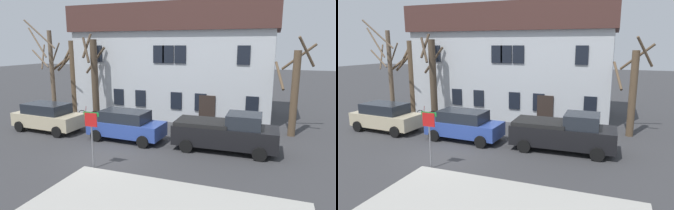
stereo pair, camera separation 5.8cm
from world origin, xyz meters
The scene contains 11 objects.
ground_plane centered at (0.00, 0.00, 0.00)m, with size 120.00×120.00×0.00m, color #38383A.
building_main centered at (0.14, 10.50, 4.23)m, with size 15.31×6.83×8.30m.
tree_bare_near centered at (-8.68, 6.33, 3.62)m, with size 2.64×1.92×7.24m.
tree_bare_mid centered at (-7.55, 7.55, 3.13)m, with size 1.98×2.39×6.01m.
tree_bare_far centered at (-4.71, 6.25, 3.14)m, with size 1.45×1.88×6.24m.
tree_bare_end centered at (8.75, 6.79, 2.83)m, with size 2.32×2.32×5.91m.
car_beige_wagon centered at (-5.90, 2.65, 0.92)m, with size 4.62×2.29×1.78m.
car_blue_wagon centered at (-0.29, 2.65, 0.90)m, with size 4.46×2.14×1.74m.
pickup_truck_black centered at (5.40, 2.83, 0.98)m, with size 5.33×2.21×2.03m.
street_sign_pole centered at (0.25, -1.51, 1.82)m, with size 0.76×0.07×2.59m.
bicycle_leaning centered at (-5.14, 5.91, 0.37)m, with size 1.75×0.16×1.03m.
Camera 2 is at (7.66, -12.00, 5.40)m, focal length 31.60 mm.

